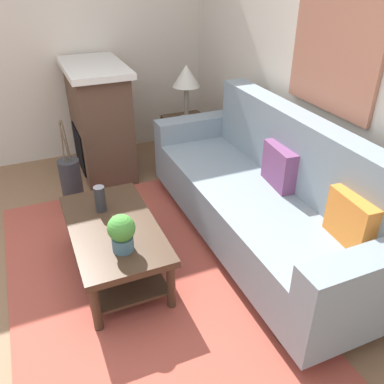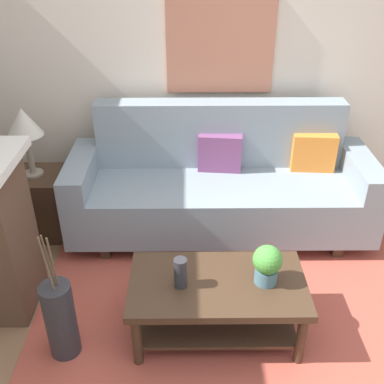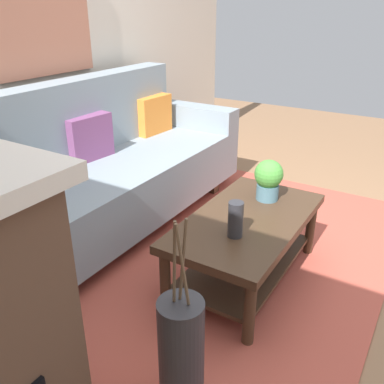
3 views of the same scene
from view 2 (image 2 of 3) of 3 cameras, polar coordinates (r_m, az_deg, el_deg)
ground_plane at (r=2.97m, az=7.39°, el=-21.96°), size 8.90×8.90×0.00m
wall_back at (r=4.01m, az=4.97°, el=16.15°), size 4.90×0.10×2.70m
area_rug at (r=3.29m, az=6.31°, el=-14.97°), size 2.86×1.84×0.01m
couch at (r=3.85m, az=3.50°, el=0.76°), size 2.47×0.84×1.08m
throw_pillow_plum at (r=3.84m, az=3.50°, el=4.90°), size 0.37×0.16×0.32m
throw_pillow_orange at (r=3.98m, az=14.92°, el=4.79°), size 0.37×0.15×0.32m
coffee_table at (r=2.96m, az=3.16°, el=-12.78°), size 1.10×0.60×0.43m
tabletop_vase at (r=2.79m, az=-1.44°, el=-10.04°), size 0.08×0.08×0.20m
potted_plant_tabletop at (r=2.82m, az=9.35°, el=-8.81°), size 0.18×0.18×0.26m
side_table at (r=4.10m, az=-18.47°, el=-1.34°), size 0.44×0.44×0.56m
table_lamp at (r=3.79m, az=-20.23°, el=7.85°), size 0.28×0.28×0.57m
floor_vase at (r=2.98m, az=-16.03°, el=-15.14°), size 0.19×0.19×0.54m
floor_vase_branch_a at (r=2.68m, az=-16.99°, el=-8.39°), size 0.01×0.05×0.36m
floor_vase_branch_b at (r=2.70m, az=-17.52°, el=-8.14°), size 0.03×0.03×0.36m
floor_vase_branch_c at (r=2.67m, az=-17.70°, el=-8.60°), size 0.05×0.04×0.36m
framed_painting at (r=3.90m, az=3.56°, el=17.93°), size 0.88×0.03×0.80m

